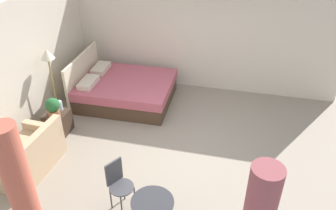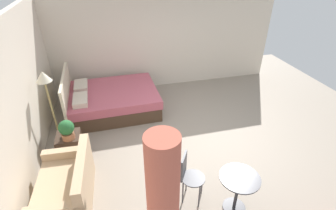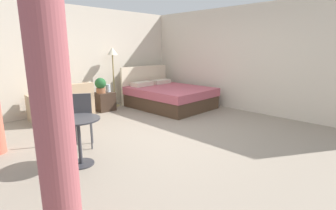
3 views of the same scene
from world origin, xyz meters
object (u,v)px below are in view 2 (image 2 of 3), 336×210
Objects in this scene: bed at (111,100)px; vase at (69,127)px; floor_lamp at (46,86)px; balcony_table at (238,187)px; couch at (67,188)px; potted_plant at (67,129)px; cafe_chair_near_window at (189,174)px; nightstand at (70,145)px.

bed is 1.67m from vase.
bed is at bearing -48.87° from floor_lamp.
balcony_table is at bearing -130.41° from floor_lamp.
couch is 6.67× the size of vase.
floor_lamp is at bearing 49.59° from balcony_table.
vase is 3.30m from balcony_table.
balcony_table is at bearing -107.43° from couch.
bed is 1.88m from floor_lamp.
floor_lamp reaches higher than couch.
potted_plant is at bearing 179.84° from vase.
vase is 0.23× the size of cafe_chair_near_window.
potted_plant is at bearing 0.68° from couch.
cafe_chair_near_window is at bearing -128.78° from nightstand.
floor_lamp is at bearing 10.75° from couch.
bed is 4.52× the size of nightstand.
couch is 3.41× the size of potted_plant.
vase is at bearing -0.16° from potted_plant.
bed is 1.77m from nightstand.
bed is 10.89× the size of vase.
potted_plant is (1.04, 0.01, 0.41)m from couch.
nightstand is (-1.52, 0.90, -0.06)m from bed.
cafe_chair_near_window reaches higher than balcony_table.
balcony_table is (-1.95, -2.60, 0.23)m from nightstand.
floor_lamp is (0.59, 0.30, 0.66)m from potted_plant.
bed is 3.25m from cafe_chair_near_window.
potted_plant reaches higher than vase.
cafe_chair_near_window reaches higher than vase.
bed is at bearing -28.33° from potted_plant.
potted_plant is 0.58× the size of balcony_table.
cafe_chair_near_window reaches higher than couch.
bed reaches higher than vase.
bed is 1.88m from potted_plant.
cafe_chair_near_window is (0.39, 0.66, 0.06)m from balcony_table.
potted_plant is (-1.62, 0.87, 0.39)m from bed.
floor_lamp is 2.40× the size of balcony_table.
bed is at bearing -30.82° from nightstand.
potted_plant reaches higher than nightstand.
vase is (0.12, -0.03, 0.35)m from nightstand.
couch is at bearing 77.66° from cafe_chair_near_window.
potted_plant reaches higher than couch.
vase is at bearing 48.64° from cafe_chair_near_window.
couch is at bearing 72.57° from balcony_table.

